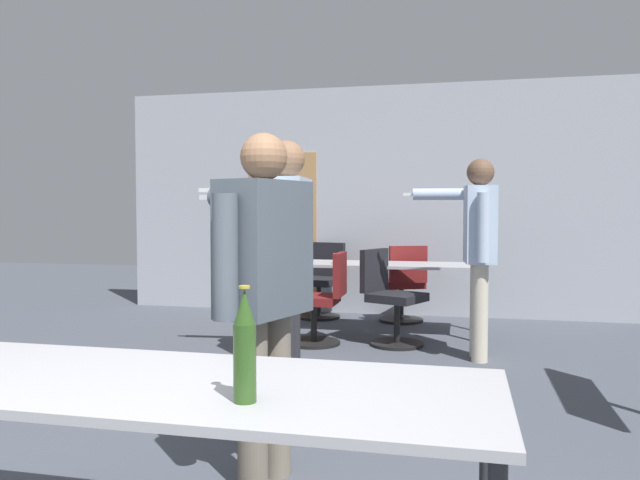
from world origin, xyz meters
TOP-DOWN VIEW (x-y plane):
  - back_wall at (-0.03, 6.43)m, footprint 6.39×0.12m
  - conference_table_near at (0.25, 0.49)m, footprint 2.18×0.79m
  - conference_table_far at (0.34, 5.22)m, footprint 2.12×0.70m
  - person_center_tall at (0.09, 2.36)m, footprint 0.83×0.67m
  - person_left_plaid at (0.25, 1.42)m, footprint 0.73×0.83m
  - person_right_polo at (-0.34, 3.65)m, footprint 0.82×0.59m
  - person_near_casual at (1.31, 4.20)m, footprint 0.83×0.66m
  - office_chair_far_right at (0.51, 5.86)m, footprint 0.61×0.65m
  - office_chair_mid_tucked at (-0.15, 4.48)m, footprint 0.55×0.52m
  - office_chair_side_rolled at (-0.50, 6.01)m, footprint 0.57×0.62m
  - office_chair_far_left at (0.50, 4.63)m, footprint 0.66×0.62m
  - beer_bottle at (0.56, 0.32)m, footprint 0.07×0.07m
  - drink_cup at (-0.12, 5.08)m, footprint 0.08×0.08m

SIDE VIEW (x-z plane):
  - office_chair_mid_tucked at x=-0.15m, z-range -0.04..0.86m
  - office_chair_far_right at x=0.51m, z-range -0.04..0.87m
  - office_chair_side_rolled at x=-0.50m, z-range -0.03..0.87m
  - office_chair_far_left at x=0.50m, z-range -0.03..0.90m
  - conference_table_far at x=0.34m, z-range 0.30..1.05m
  - conference_table_near at x=0.25m, z-range 0.31..1.05m
  - drink_cup at x=-0.12m, z-range 0.74..0.85m
  - beer_bottle at x=0.56m, z-range 0.73..1.08m
  - person_left_plaid at x=0.25m, z-range 0.16..1.84m
  - person_center_tall at x=0.09m, z-range 0.18..1.92m
  - person_near_casual at x=1.31m, z-range 0.18..1.94m
  - person_right_polo at x=-0.34m, z-range 0.20..1.95m
  - back_wall at x=-0.03m, z-range -0.01..2.85m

